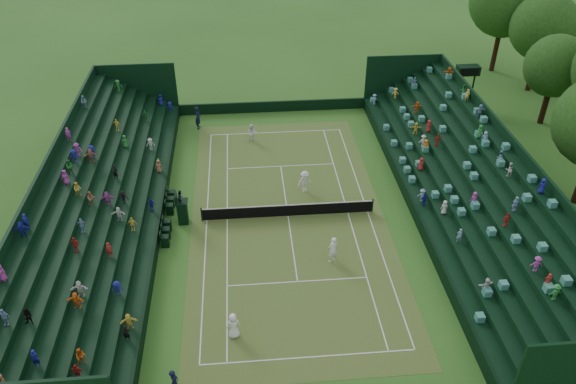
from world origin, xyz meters
name	(u,v)px	position (x,y,z in m)	size (l,w,h in m)	color
ground	(288,216)	(0.00, 0.00, 0.00)	(160.00, 160.00, 0.00)	#2B5C1D
court_surface	(288,216)	(0.00, 0.00, 0.01)	(12.97, 26.77, 0.01)	#3F7C29
perimeter_wall_north	(273,107)	(0.00, 15.88, 0.50)	(17.17, 0.20, 1.00)	black
perimeter_wall_east	(411,204)	(8.48, 0.00, 0.50)	(0.20, 31.77, 1.00)	black
perimeter_wall_west	(161,217)	(-8.48, 0.00, 0.50)	(0.20, 31.77, 1.00)	black
north_grandstand	(473,188)	(12.66, 0.00, 1.55)	(6.60, 32.00, 4.90)	black
south_grandstand	(93,207)	(-12.66, 0.00, 1.55)	(6.60, 32.00, 4.90)	black
tennis_net	(288,210)	(0.00, 0.00, 0.53)	(11.67, 0.10, 1.06)	black
scoreboard_tower	(468,72)	(17.75, 16.00, 3.14)	(2.00, 1.00, 3.70)	black
tree_row	(572,56)	(23.72, 10.55, 6.51)	(11.48, 36.44, 10.80)	black
umpire_chair	(182,209)	(-7.02, -0.08, 1.11)	(0.83, 0.83, 2.60)	black
courtside_chairs	(168,217)	(-8.00, 0.10, 0.42)	(0.51, 5.48, 1.10)	black
player_near_west	(234,326)	(-3.73, -10.15, 0.79)	(0.77, 0.50, 1.58)	white
player_near_east	(333,249)	(2.29, -4.76, 0.91)	(0.66, 0.44, 1.82)	white
player_far_west	(252,133)	(-2.03, 10.50, 0.79)	(0.76, 0.60, 1.57)	white
player_far_east	(305,181)	(1.46, 2.88, 0.85)	(1.09, 0.63, 1.69)	white
line_judge_north	(198,118)	(-6.57, 13.27, 1.00)	(0.73, 0.48, 2.00)	black
line_judge_south	(174,382)	(-6.51, -13.38, 0.79)	(0.58, 0.38, 1.58)	black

